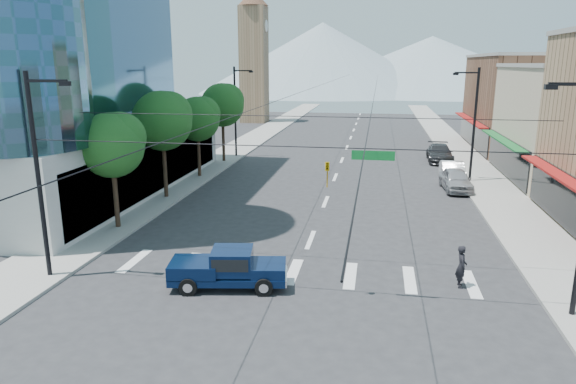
# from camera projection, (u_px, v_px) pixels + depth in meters

# --- Properties ---
(ground) EXTENTS (160.00, 160.00, 0.00)m
(ground) POSITION_uv_depth(u_px,v_px,m) (293.00, 286.00, 22.04)
(ground) COLOR #28282B
(ground) RESTS_ON ground
(sidewalk_left) EXTENTS (4.00, 120.00, 0.15)m
(sidewalk_left) POSITION_uv_depth(u_px,v_px,m) (249.00, 142.00, 62.24)
(sidewalk_left) COLOR gray
(sidewalk_left) RESTS_ON ground
(sidewalk_right) EXTENTS (4.00, 120.00, 0.15)m
(sidewalk_right) POSITION_uv_depth(u_px,v_px,m) (454.00, 147.00, 58.25)
(sidewalk_right) COLOR gray
(sidewalk_right) RESTS_ON ground
(shop_far) EXTENTS (12.00, 18.00, 10.00)m
(shop_far) POSITION_uv_depth(u_px,v_px,m) (534.00, 104.00, 55.72)
(shop_far) COLOR brown
(shop_far) RESTS_ON ground
(clock_tower) EXTENTS (4.80, 4.80, 20.40)m
(clock_tower) POSITION_uv_depth(u_px,v_px,m) (254.00, 55.00, 81.44)
(clock_tower) COLOR #8C6B4C
(clock_tower) RESTS_ON ground
(mountain_left) EXTENTS (80.00, 80.00, 22.00)m
(mountain_left) POSITION_uv_depth(u_px,v_px,m) (323.00, 58.00, 165.20)
(mountain_left) COLOR gray
(mountain_left) RESTS_ON ground
(mountain_right) EXTENTS (90.00, 90.00, 18.00)m
(mountain_right) POSITION_uv_depth(u_px,v_px,m) (431.00, 64.00, 169.41)
(mountain_right) COLOR gray
(mountain_right) RESTS_ON ground
(tree_near) EXTENTS (3.65, 3.64, 6.71)m
(tree_near) POSITION_uv_depth(u_px,v_px,m) (114.00, 143.00, 28.49)
(tree_near) COLOR black
(tree_near) RESTS_ON ground
(tree_midnear) EXTENTS (4.09, 4.09, 7.52)m
(tree_midnear) POSITION_uv_depth(u_px,v_px,m) (164.00, 119.00, 35.04)
(tree_midnear) COLOR black
(tree_midnear) RESTS_ON ground
(tree_midfar) EXTENTS (3.65, 3.64, 6.71)m
(tree_midfar) POSITION_uv_depth(u_px,v_px,m) (199.00, 118.00, 41.87)
(tree_midfar) COLOR black
(tree_midfar) RESTS_ON ground
(tree_far) EXTENTS (4.09, 4.09, 7.52)m
(tree_far) POSITION_uv_depth(u_px,v_px,m) (224.00, 104.00, 48.42)
(tree_far) COLOR black
(tree_far) RESTS_ON ground
(signal_rig) EXTENTS (21.80, 0.20, 9.00)m
(signal_rig) POSITION_uv_depth(u_px,v_px,m) (293.00, 186.00, 19.92)
(signal_rig) COLOR black
(signal_rig) RESTS_ON ground
(lamp_pole_nw) EXTENTS (2.00, 0.25, 9.00)m
(lamp_pole_nw) POSITION_uv_depth(u_px,v_px,m) (236.00, 108.00, 51.28)
(lamp_pole_nw) COLOR black
(lamp_pole_nw) RESTS_ON ground
(lamp_pole_ne) EXTENTS (2.00, 0.25, 9.00)m
(lamp_pole_ne) POSITION_uv_depth(u_px,v_px,m) (473.00, 121.00, 40.09)
(lamp_pole_ne) COLOR black
(lamp_pole_ne) RESTS_ON ground
(pickup_truck) EXTENTS (5.20, 2.55, 1.69)m
(pickup_truck) POSITION_uv_depth(u_px,v_px,m) (228.00, 268.00, 21.72)
(pickup_truck) COLOR #071637
(pickup_truck) RESTS_ON ground
(pedestrian) EXTENTS (0.46, 0.68, 1.84)m
(pedestrian) POSITION_uv_depth(u_px,v_px,m) (461.00, 266.00, 21.74)
(pedestrian) COLOR black
(pedestrian) RESTS_ON ground
(parked_car_near) EXTENTS (2.24, 4.94, 1.64)m
(parked_car_near) POSITION_uv_depth(u_px,v_px,m) (456.00, 180.00, 38.44)
(parked_car_near) COLOR #9E9DA2
(parked_car_near) RESTS_ON ground
(parked_car_mid) EXTENTS (1.82, 4.98, 1.63)m
(parked_car_mid) POSITION_uv_depth(u_px,v_px,m) (452.00, 172.00, 41.01)
(parked_car_mid) COLOR white
(parked_car_mid) RESTS_ON ground
(parked_car_far) EXTENTS (2.42, 5.72, 1.65)m
(parked_car_far) POSITION_uv_depth(u_px,v_px,m) (440.00, 153.00, 49.79)
(parked_car_far) COLOR #2B2B2D
(parked_car_far) RESTS_ON ground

